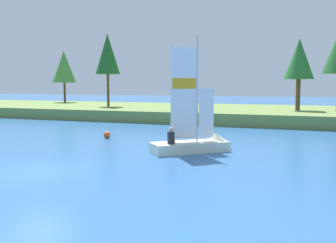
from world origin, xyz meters
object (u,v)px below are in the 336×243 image
shoreline_tree_left (64,67)px  sailboat (201,143)px  shoreline_tree_centre (299,59)px  channel_buoy (107,135)px  shoreline_tree_midleft (108,54)px

shoreline_tree_left → sailboat: (25.23, -23.53, -5.18)m
shoreline_tree_centre → sailboat: size_ratio=1.06×
shoreline_tree_centre → channel_buoy: size_ratio=15.13×
sailboat → channel_buoy: bearing=118.4°
shoreline_tree_left → shoreline_tree_midleft: bearing=-31.9°
shoreline_tree_midleft → sailboat: (15.09, -17.21, -6.04)m
shoreline_tree_left → shoreline_tree_midleft: (10.14, -6.32, 0.85)m
shoreline_tree_left → shoreline_tree_centre: size_ratio=1.06×
shoreline_tree_centre → shoreline_tree_left: bearing=168.6°
shoreline_tree_centre → sailboat: shoreline_tree_centre is taller
shoreline_tree_midleft → channel_buoy: (8.49, -14.89, -6.25)m
shoreline_tree_midleft → sailboat: 23.67m
shoreline_tree_left → shoreline_tree_centre: bearing=-11.4°
shoreline_tree_midleft → channel_buoy: shoreline_tree_midleft is taller
shoreline_tree_midleft → shoreline_tree_centre: (18.92, 0.45, -0.99)m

